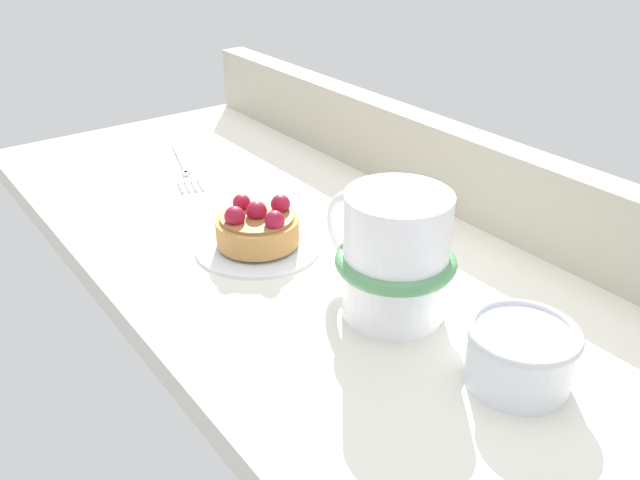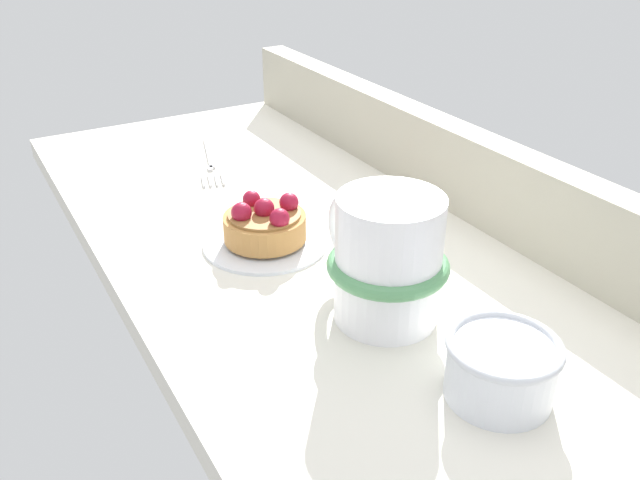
# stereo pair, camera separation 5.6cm
# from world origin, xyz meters

# --- Properties ---
(ground_plane) EXTENTS (0.89, 0.37, 0.02)m
(ground_plane) POSITION_xyz_m (0.00, 0.00, -0.01)
(ground_plane) COLOR silver
(window_rail_back) EXTENTS (0.88, 0.03, 0.08)m
(window_rail_back) POSITION_xyz_m (0.00, 0.17, 0.04)
(window_rail_back) COLOR #B2AD99
(window_rail_back) RESTS_ON ground_plane
(dessert_plate) EXTENTS (0.12, 0.12, 0.01)m
(dessert_plate) POSITION_xyz_m (-0.04, -0.04, 0.00)
(dessert_plate) COLOR silver
(dessert_plate) RESTS_ON ground_plane
(raspberry_tart) EXTENTS (0.08, 0.08, 0.04)m
(raspberry_tart) POSITION_xyz_m (-0.04, -0.04, 0.02)
(raspberry_tart) COLOR #B77F42
(raspberry_tart) RESTS_ON dessert_plate
(coffee_mug) EXTENTS (0.13, 0.09, 0.10)m
(coffee_mug) POSITION_xyz_m (0.11, -0.01, 0.05)
(coffee_mug) COLOR white
(coffee_mug) RESTS_ON ground_plane
(dessert_fork) EXTENTS (0.15, 0.06, 0.01)m
(dessert_fork) POSITION_xyz_m (-0.25, -0.01, 0.00)
(dessert_fork) COLOR silver
(dessert_fork) RESTS_ON ground_plane
(sugar_bowl) EXTENTS (0.07, 0.07, 0.04)m
(sugar_bowl) POSITION_xyz_m (0.23, -0.00, 0.02)
(sugar_bowl) COLOR silver
(sugar_bowl) RESTS_ON ground_plane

